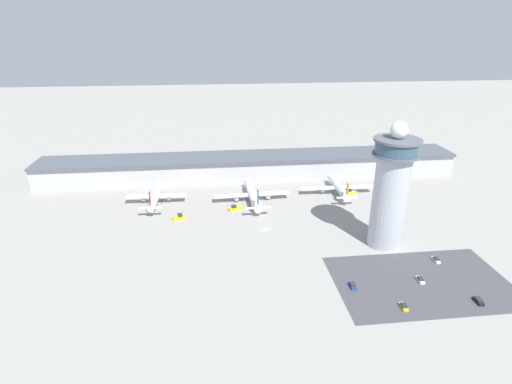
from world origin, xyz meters
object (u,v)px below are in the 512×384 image
airplane_gate_charlie (338,187)px  service_truck_catering (349,192)px  car_black_suv (404,307)px  service_truck_fuel (179,217)px  car_red_hatchback (479,301)px  car_white_wagon (353,285)px  service_truck_baggage (235,208)px  control_tower (391,189)px  car_silver_sedan (420,280)px  car_yellow_taxi (436,260)px  airplane_gate_bravo (252,194)px  airplane_gate_alpha (156,195)px

airplane_gate_charlie → service_truck_catering: airplane_gate_charlie is taller
service_truck_catering → car_black_suv: service_truck_catering is taller
service_truck_fuel → car_red_hatchback: size_ratio=1.49×
car_white_wagon → car_red_hatchback: car_red_hatchback is taller
service_truck_baggage → car_red_hatchback: (77.57, -82.87, -0.31)m
control_tower → car_red_hatchback: (16.25, -41.25, -24.99)m
control_tower → car_silver_sedan: size_ratio=11.78×
airplane_gate_charlie → car_black_suv: 97.70m
airplane_gate_charlie → car_white_wagon: size_ratio=9.40×
service_truck_baggage → car_red_hatchback: bearing=-46.9°
car_yellow_taxi → car_silver_sedan: bearing=-136.5°
service_truck_baggage → car_silver_sedan: size_ratio=1.63×
airplane_gate_bravo → car_white_wagon: bearing=-70.6°
airplane_gate_charlie → service_truck_catering: (6.43, -0.20, -3.28)m
airplane_gate_alpha → service_truck_catering: airplane_gate_alpha is taller
airplane_gate_alpha → car_white_wagon: 113.80m
airplane_gate_bravo → car_red_hatchback: (67.57, -92.80, -3.53)m
car_black_suv → car_white_wagon: 18.47m
airplane_gate_bravo → service_truck_catering: bearing=4.7°
control_tower → car_white_wagon: (-23.32, -28.05, -25.01)m
service_truck_catering → car_red_hatchback: service_truck_catering is taller
airplane_gate_alpha → car_silver_sedan: size_ratio=7.62×
airplane_gate_alpha → car_white_wagon: (78.64, -82.17, -4.00)m
airplane_gate_charlie → car_red_hatchback: (19.16, -97.47, -3.54)m
service_truck_fuel → car_silver_sedan: bearing=-33.8°
airplane_gate_alpha → car_black_suv: (91.67, -95.26, -4.05)m
car_white_wagon → car_black_suv: bearing=-45.1°
airplane_gate_bravo → car_silver_sedan: 95.63m
airplane_gate_charlie → airplane_gate_bravo: bearing=-174.5°
control_tower → airplane_gate_alpha: 117.32m
airplane_gate_bravo → car_yellow_taxi: (66.82, -66.64, -3.56)m
control_tower → service_truck_fuel: 98.25m
airplane_gate_bravo → car_yellow_taxi: airplane_gate_bravo is taller
service_truck_fuel → car_black_suv: service_truck_fuel is taller
control_tower → car_red_hatchback: size_ratio=11.85×
car_silver_sedan → car_white_wagon: car_white_wagon is taller
control_tower → airplane_gate_bravo: control_tower is taller
airplane_gate_bravo → service_truck_fuel: bearing=-154.8°
service_truck_baggage → car_white_wagon: bearing=-61.4°
airplane_gate_bravo → service_truck_baggage: size_ratio=5.51×
car_yellow_taxi → service_truck_catering: bearing=99.5°
car_white_wagon → car_red_hatchback: bearing=-18.5°
control_tower → car_white_wagon: control_tower is taller
car_silver_sedan → car_white_wagon: 25.90m
control_tower → service_truck_fuel: size_ratio=7.98×
airplane_gate_alpha → airplane_gate_bravo: airplane_gate_bravo is taller
control_tower → airplane_gate_charlie: 60.24m
service_truck_baggage → car_black_suv: 97.24m
service_truck_baggage → service_truck_fuel: bearing=-164.3°
airplane_gate_alpha → service_truck_catering: 105.56m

